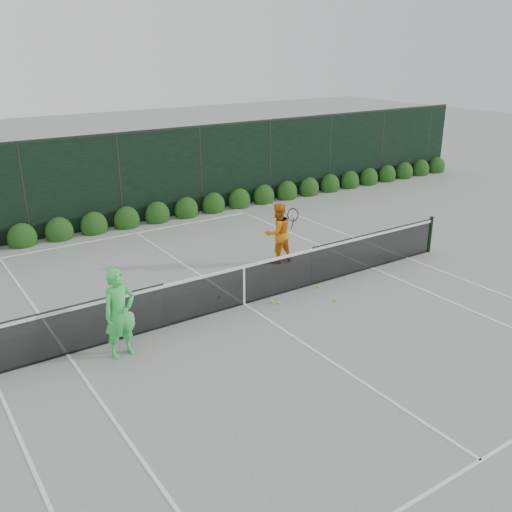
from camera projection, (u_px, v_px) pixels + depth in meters
ground at (244, 304)px, 13.30m from camera, size 80.00×80.00×0.00m
tennis_net at (243, 284)px, 13.10m from camera, size 12.90×0.10×1.07m
player_woman at (120, 313)px, 10.85m from camera, size 0.70×0.51×1.79m
player_man at (278, 233)px, 15.59m from camera, size 0.89×0.64×1.69m
court_lines at (244, 304)px, 13.30m from camera, size 11.03×23.83×0.01m
windscreen_fence at (322, 283)px, 10.66m from camera, size 32.00×21.07×3.06m
hedge_row at (127, 220)px, 18.77m from camera, size 31.66×0.65×0.94m
tennis_balls at (285, 297)px, 13.58m from camera, size 2.44×1.77×0.07m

